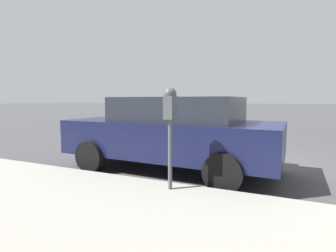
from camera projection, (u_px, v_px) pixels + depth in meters
ground_plane at (231, 163)px, 6.04m from camera, size 220.00×220.00×0.00m
parking_meter at (170, 112)px, 3.82m from camera, size 0.21×0.19×1.52m
car_navy at (172, 132)px, 5.44m from camera, size 2.14×4.44×1.51m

